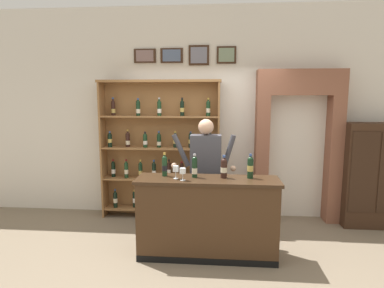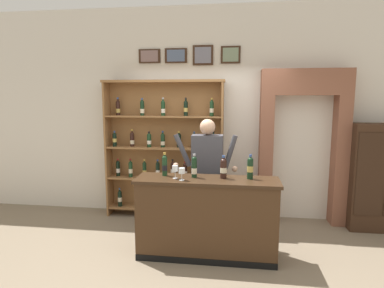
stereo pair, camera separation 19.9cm
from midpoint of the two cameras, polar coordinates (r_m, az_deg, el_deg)
ground_plane at (r=4.36m, az=-0.51°, el=-19.14°), size 14.00×14.00×0.02m
back_wall at (r=5.45m, az=1.04°, el=5.45°), size 12.00×0.19×3.45m
wine_shelf at (r=5.34m, az=-6.65°, el=-0.66°), size 1.97×0.30×2.27m
archway_doorway at (r=5.44m, az=17.05°, el=1.33°), size 1.34×0.45×2.42m
side_cabinet at (r=5.64m, az=28.30°, el=-4.89°), size 0.85×0.39×1.61m
tasting_counter at (r=4.14m, az=1.29°, el=-12.91°), size 1.76×0.49×1.01m
shopkeeper at (r=4.54m, az=1.17°, el=-3.63°), size 0.91×0.22×1.70m
tasting_bottle_bianco at (r=4.11m, az=-6.25°, el=-3.79°), size 0.07×0.07×0.30m
tasting_bottle_vin_santo at (r=4.01m, az=-0.96°, el=-4.05°), size 0.07×0.07×0.30m
tasting_bottle_chianti at (r=4.00m, az=4.23°, el=-4.17°), size 0.08×0.08×0.29m
tasting_bottle_super_tuscan at (r=4.02m, az=8.87°, el=-4.00°), size 0.07×0.07×0.30m
wine_glass_spare at (r=3.96m, az=-4.34°, el=-4.51°), size 0.07×0.07×0.16m
wine_glass_left at (r=3.88m, az=-3.12°, el=-4.89°), size 0.07×0.07×0.15m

